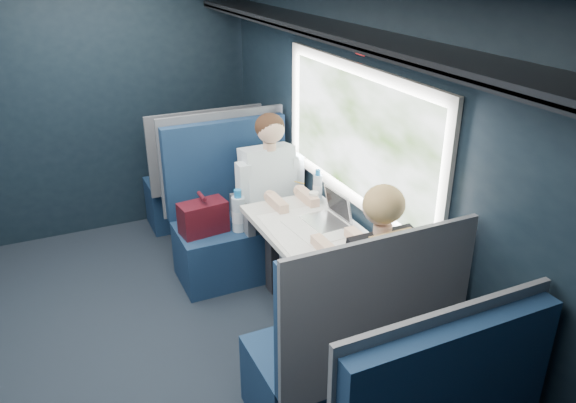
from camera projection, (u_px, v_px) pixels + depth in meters
name	position (u px, v px, depth m)	size (l,w,h in m)	color
ground	(162.00, 360.00, 3.62)	(2.80, 4.20, 0.01)	black
room_shell	(140.00, 141.00, 3.01)	(3.00, 4.40, 2.40)	black
table	(306.00, 237.00, 3.74)	(0.62, 1.00, 0.74)	#54565E
seat_bay_near	(235.00, 222.00, 4.48)	(1.04, 0.62, 1.26)	#0D1E39
seat_bay_far	(347.00, 353.00, 3.05)	(1.04, 0.62, 1.26)	#0D1E39
seat_row_front	(203.00, 183.00, 5.25)	(1.04, 0.51, 1.16)	#0D1E39
man	(273.00, 190.00, 4.32)	(0.53, 0.56, 1.32)	black
woman	(373.00, 278.00, 3.15)	(0.53, 0.56, 1.32)	black
papers	(316.00, 233.00, 3.62)	(0.53, 0.77, 0.01)	white
laptop	(330.00, 213.00, 3.75)	(0.24, 0.31, 0.22)	silver
bottle_small	(318.00, 186.00, 4.07)	(0.07, 0.07, 0.23)	silver
cup	(314.00, 198.00, 4.02)	(0.07, 0.07, 0.09)	white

